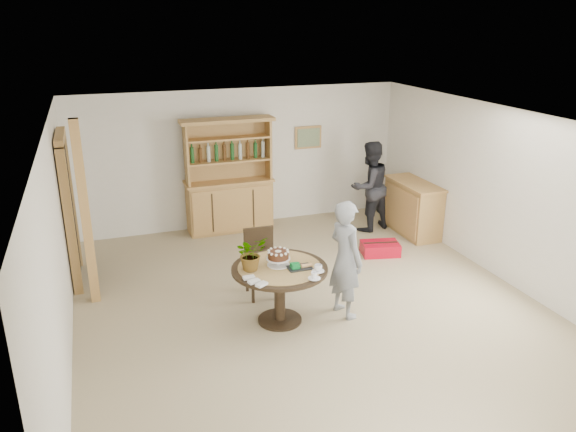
% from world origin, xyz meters
% --- Properties ---
extents(ground, '(7.00, 7.00, 0.00)m').
position_xyz_m(ground, '(0.00, 0.00, 0.00)').
color(ground, tan).
rests_on(ground, ground).
extents(room_shell, '(6.04, 7.04, 2.52)m').
position_xyz_m(room_shell, '(0.00, 0.01, 1.74)').
color(room_shell, white).
rests_on(room_shell, ground).
extents(doorway, '(0.13, 1.10, 2.18)m').
position_xyz_m(doorway, '(-2.93, 2.00, 1.11)').
color(doorway, black).
rests_on(doorway, ground).
extents(pine_post, '(0.12, 0.12, 2.50)m').
position_xyz_m(pine_post, '(-2.70, 1.20, 1.25)').
color(pine_post, tan).
rests_on(pine_post, ground).
extents(hutch, '(1.62, 0.54, 2.04)m').
position_xyz_m(hutch, '(-0.30, 3.24, 0.69)').
color(hutch, '#B3844B').
rests_on(hutch, ground).
extents(sideboard, '(0.54, 1.26, 0.94)m').
position_xyz_m(sideboard, '(2.74, 2.00, 0.47)').
color(sideboard, '#B3844B').
rests_on(sideboard, ground).
extents(dining_table, '(1.20, 1.20, 0.76)m').
position_xyz_m(dining_table, '(-0.49, -0.17, 0.60)').
color(dining_table, black).
rests_on(dining_table, ground).
extents(dining_chair, '(0.44, 0.44, 0.95)m').
position_xyz_m(dining_chair, '(-0.49, 0.66, 0.54)').
color(dining_chair, black).
rests_on(dining_chair, ground).
extents(birthday_cake, '(0.30, 0.30, 0.20)m').
position_xyz_m(birthday_cake, '(-0.49, -0.12, 0.88)').
color(birthday_cake, white).
rests_on(birthday_cake, dining_table).
extents(flower_vase, '(0.47, 0.44, 0.42)m').
position_xyz_m(flower_vase, '(-0.84, -0.12, 0.97)').
color(flower_vase, '#3F7233').
rests_on(flower_vase, dining_table).
extents(gift_tray, '(0.30, 0.20, 0.08)m').
position_xyz_m(gift_tray, '(-0.28, -0.29, 0.79)').
color(gift_tray, black).
rests_on(gift_tray, dining_table).
extents(coffee_cup_a, '(0.15, 0.15, 0.09)m').
position_xyz_m(coffee_cup_a, '(-0.09, -0.45, 0.80)').
color(coffee_cup_a, white).
rests_on(coffee_cup_a, dining_table).
extents(coffee_cup_b, '(0.15, 0.15, 0.08)m').
position_xyz_m(coffee_cup_b, '(-0.21, -0.62, 0.79)').
color(coffee_cup_b, white).
rests_on(coffee_cup_b, dining_table).
extents(napkins, '(0.24, 0.33, 0.03)m').
position_xyz_m(napkins, '(-0.90, -0.48, 0.77)').
color(napkins, white).
rests_on(napkins, dining_table).
extents(teen_boy, '(0.49, 0.64, 1.56)m').
position_xyz_m(teen_boy, '(0.36, -0.27, 0.78)').
color(teen_boy, gray).
rests_on(teen_boy, ground).
extents(adult_person, '(0.93, 0.80, 1.63)m').
position_xyz_m(adult_person, '(2.07, 2.42, 0.81)').
color(adult_person, black).
rests_on(adult_person, ground).
extents(red_suitcase, '(0.68, 0.53, 0.21)m').
position_xyz_m(red_suitcase, '(1.74, 1.31, 0.10)').
color(red_suitcase, red).
rests_on(red_suitcase, ground).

